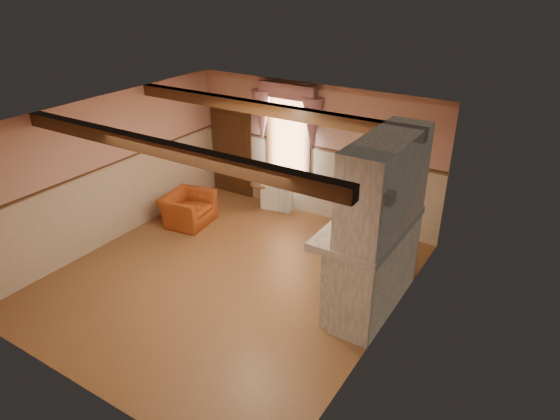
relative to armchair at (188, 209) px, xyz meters
The scene contains 26 objects.
floor 2.31m from the armchair, 31.30° to the right, with size 5.50×6.00×0.01m, color brown.
ceiling 3.37m from the armchair, 31.30° to the right, with size 5.50×6.00×0.01m, color silver.
wall_back 2.87m from the armchair, 42.85° to the left, with size 5.50×0.02×2.80m, color tan.
wall_front 4.75m from the armchair, 64.99° to the right, with size 5.50×0.02×2.80m, color tan.
wall_left 1.79m from the armchair, 123.85° to the right, with size 0.02×6.00×2.80m, color tan.
wall_right 4.97m from the armchair, 14.17° to the right, with size 0.02×6.00×2.80m, color tan.
wainscot 2.33m from the armchair, 31.30° to the right, with size 5.50×6.00×1.50m, color beige, non-canonical shape.
chair_rail 2.57m from the armchair, 31.30° to the right, with size 5.50×6.00×0.08m, color black, non-canonical shape.
firebox 4.00m from the armchair, ahead, with size 0.20×0.95×0.90m, color black.
armchair is the anchor object (origin of this frame).
side_table 1.72m from the armchair, 61.62° to the left, with size 0.48×0.48×0.55m, color brown.
book_stack 1.76m from the armchair, 62.14° to the left, with size 0.26×0.32×0.20m, color #B7AD8C.
radiator 1.95m from the armchair, 51.03° to the left, with size 0.70×0.18×0.60m, color white.
bowl 4.39m from the armchair, ahead, with size 0.34×0.34×0.08m, color brown.
mantel_clock 4.37m from the armchair, ahead, with size 0.14×0.24×0.20m, color #311D0D.
oil_lamp 4.38m from the armchair, ahead, with size 0.11×0.11×0.28m, color gold.
candle_red 4.58m from the armchair, 18.35° to the right, with size 0.06×0.06×0.16m, color maroon.
jar_yellow 4.52m from the armchair, 16.20° to the right, with size 0.06×0.06×0.12m, color gold.
fireplace 4.55m from the armchair, ahead, with size 0.85×2.00×2.80m, color gray.
mantel 4.36m from the armchair, ahead, with size 1.05×2.05×0.12m, color gray.
overmantel_mirror 4.38m from the armchair, ahead, with size 0.06×1.44×1.04m, color silver.
door 1.90m from the armchair, 94.78° to the left, with size 1.10×0.10×2.10m, color black.
window 2.60m from the armchair, 52.79° to the left, with size 1.06×0.08×2.02m, color white.
window_drapes 2.90m from the armchair, 51.35° to the left, with size 1.30×0.14×1.40m, color gray.
ceiling_beam_front 3.90m from the armchair, 50.71° to the right, with size 5.50×0.18×0.20m, color black.
ceiling_beam_back 3.08m from the armchair, ahead, with size 5.50×0.18×0.20m, color black.
Camera 1 is at (4.61, -5.66, 4.88)m, focal length 32.00 mm.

